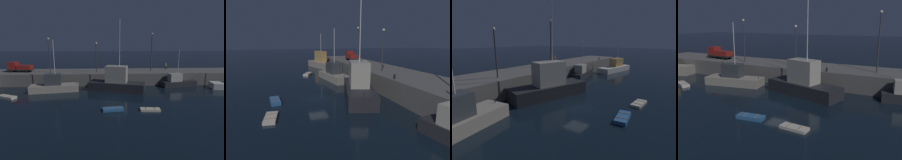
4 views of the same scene
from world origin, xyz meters
TOP-DOWN VIEW (x-y plane):
  - ground_plane at (0.00, 0.00)m, footprint 320.00×320.00m
  - pier_quay at (0.00, 13.42)m, footprint 71.66×8.38m
  - fishing_boat_blue at (1.26, 5.48)m, footprint 11.81×6.54m
  - fishing_boat_orange at (15.16, 8.28)m, footprint 8.11×3.48m
  - fishing_trawler_green at (-11.29, 5.46)m, footprint 9.82×4.61m
  - dinghy_orange_near at (5.43, -5.85)m, footprint 2.94×1.40m
  - rowboat_white_mid at (-18.55, 1.19)m, footprint 3.77×2.62m
  - dinghy_red_small at (0.01, -5.58)m, footprint 3.18×1.55m
  - lamp_post_west at (-13.63, 11.54)m, footprint 0.44×0.44m
  - lamp_post_east at (-2.97, 11.47)m, footprint 0.44×0.44m
  - lamp_post_central at (10.09, 12.61)m, footprint 0.44×0.44m
  - utility_truck at (-21.23, 12.97)m, footprint 5.82×2.41m
  - dockworker at (14.69, 15.34)m, footprint 0.44×0.44m
  - bollard_central at (3.18, 9.82)m, footprint 0.28×0.28m

SIDE VIEW (x-z plane):
  - ground_plane at x=0.00m, z-range 0.00..0.00m
  - dinghy_orange_near at x=5.43m, z-range -0.02..0.32m
  - dinghy_red_small at x=0.01m, z-range -0.02..0.43m
  - rowboat_white_mid at x=-18.55m, z-range -0.02..0.45m
  - fishing_boat_orange at x=15.16m, z-range -3.01..5.12m
  - fishing_trawler_green at x=-11.29m, z-range -3.93..6.23m
  - pier_quay at x=0.00m, z-range 0.00..2.78m
  - fishing_boat_blue at x=1.26m, z-range -5.32..8.77m
  - bollard_central at x=3.18m, z-range 2.78..3.40m
  - dockworker at x=14.69m, z-range 2.90..4.62m
  - utility_truck at x=-21.23m, z-range 2.76..5.10m
  - lamp_post_east at x=-2.97m, z-range 3.43..10.34m
  - lamp_post_west at x=-13.63m, z-range 3.45..11.36m
  - lamp_post_central at x=10.09m, z-range 3.47..12.53m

